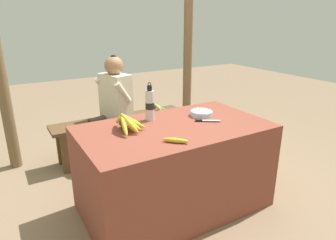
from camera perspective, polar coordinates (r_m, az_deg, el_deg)
ground_plane at (r=2.65m, az=1.15°, el=-15.89°), size 12.00×12.00×0.00m
market_counter at (r=2.46m, az=1.21°, el=-9.02°), size 1.46×0.84×0.72m
banana_bunch_ripe at (r=2.22m, az=-7.78°, el=-0.29°), size 0.21×0.31×0.15m
serving_bowl at (r=2.56m, az=6.40°, el=1.34°), size 0.19×0.19×0.05m
water_bottle at (r=2.41m, az=-3.48°, el=2.88°), size 0.07×0.07×0.31m
loose_banana_front at (r=2.00m, az=1.45°, el=-3.90°), size 0.15×0.15×0.03m
knife at (r=2.42m, az=6.87°, el=-0.08°), size 0.18×0.13×0.02m
wooden_bench at (r=3.41m, az=-8.90°, el=-0.78°), size 1.53×0.32×0.45m
seated_vendor at (r=3.25m, az=-10.54°, el=3.59°), size 0.46×0.43×1.15m
banana_bunch_green at (r=3.55m, az=-2.25°, el=2.50°), size 0.17×0.28×0.12m
support_post_far at (r=4.01m, az=3.88°, el=17.12°), size 0.11×0.11×2.77m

